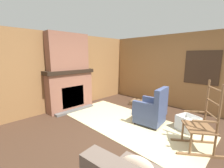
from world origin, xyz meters
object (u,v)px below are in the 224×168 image
firewood_stack (137,102)px  laundry_basket (188,123)px  decorative_plate_on_mantel (67,66)px  storage_case (77,67)px  oil_lamp_vase (55,67)px  rocking_chair (201,128)px  armchair (151,111)px

firewood_stack → laundry_basket: laundry_basket is taller
laundry_basket → decorative_plate_on_mantel: decorative_plate_on_mantel is taller
storage_case → decorative_plate_on_mantel: size_ratio=1.02×
oil_lamp_vase → decorative_plate_on_mantel: bearing=92.8°
oil_lamp_vase → laundry_basket: bearing=26.2°
firewood_stack → laundry_basket: 2.08m
rocking_chair → oil_lamp_vase: (-3.60, -0.97, 0.95)m
armchair → decorative_plate_on_mantel: 2.81m
rocking_chair → firewood_stack: 2.72m
decorative_plate_on_mantel → oil_lamp_vase: bearing=-87.2°
armchair → rocking_chair: rocking_chair is taller
laundry_basket → storage_case: bearing=-165.1°
laundry_basket → armchair: bearing=-157.3°
rocking_chair → decorative_plate_on_mantel: size_ratio=4.95×
firewood_stack → decorative_plate_on_mantel: size_ratio=2.16×
firewood_stack → storage_case: storage_case is taller
rocking_chair → firewood_stack: bearing=-66.1°
decorative_plate_on_mantel → rocking_chair: bearing=8.9°
armchair → oil_lamp_vase: size_ratio=2.99×
storage_case → decorative_plate_on_mantel: decorative_plate_on_mantel is taller
armchair → storage_case: size_ratio=3.65×
oil_lamp_vase → storage_case: size_ratio=1.22×
firewood_stack → laundry_basket: size_ratio=1.07×
laundry_basket → storage_case: storage_case is taller
rocking_chair → oil_lamp_vase: 3.85m
laundry_basket → oil_lamp_vase: 3.76m
firewood_stack → oil_lamp_vase: size_ratio=1.73×
laundry_basket → decorative_plate_on_mantel: 3.63m
rocking_chair → firewood_stack: (-2.34, 1.34, -0.35)m
laundry_basket → decorative_plate_on_mantel: bearing=-160.1°
rocking_chair → storage_case: 3.71m
armchair → oil_lamp_vase: bearing=20.0°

